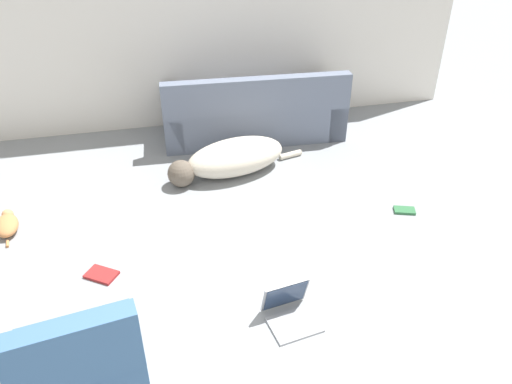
{
  "coord_description": "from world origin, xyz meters",
  "views": [
    {
      "loc": [
        -0.45,
        -1.32,
        2.58
      ],
      "look_at": [
        0.29,
        1.84,
        0.5
      ],
      "focal_mm": 35.0,
      "sensor_mm": 36.0,
      "label": 1
    }
  ],
  "objects_px": {
    "side_chair": "(83,369)",
    "dog": "(231,158)",
    "book_red": "(101,275)",
    "book_green": "(404,210)",
    "couch": "(253,114)",
    "cat": "(7,224)",
    "laptop_open": "(289,307)"
  },
  "relations": [
    {
      "from": "couch",
      "to": "cat",
      "type": "height_order",
      "value": "couch"
    },
    {
      "from": "couch",
      "to": "side_chair",
      "type": "bearing_deg",
      "value": 64.88
    },
    {
      "from": "book_red",
      "to": "book_green",
      "type": "relative_size",
      "value": 1.3
    },
    {
      "from": "laptop_open",
      "to": "dog",
      "type": "bearing_deg",
      "value": 81.37
    },
    {
      "from": "couch",
      "to": "laptop_open",
      "type": "relative_size",
      "value": 5.39
    },
    {
      "from": "couch",
      "to": "side_chair",
      "type": "xyz_separation_m",
      "value": [
        -1.69,
        -3.17,
        0.02
      ]
    },
    {
      "from": "book_red",
      "to": "side_chair",
      "type": "height_order",
      "value": "side_chair"
    },
    {
      "from": "couch",
      "to": "dog",
      "type": "height_order",
      "value": "couch"
    },
    {
      "from": "side_chair",
      "to": "cat",
      "type": "bearing_deg",
      "value": -76.51
    },
    {
      "from": "couch",
      "to": "book_red",
      "type": "bearing_deg",
      "value": 54.49
    },
    {
      "from": "dog",
      "to": "book_red",
      "type": "xyz_separation_m",
      "value": [
        -1.26,
        -1.3,
        -0.15
      ]
    },
    {
      "from": "book_red",
      "to": "side_chair",
      "type": "xyz_separation_m",
      "value": [
        -0.03,
        -1.08,
        0.27
      ]
    },
    {
      "from": "dog",
      "to": "laptop_open",
      "type": "xyz_separation_m",
      "value": [
        0.01,
        -2.02,
        -0.08
      ]
    },
    {
      "from": "side_chair",
      "to": "dog",
      "type": "bearing_deg",
      "value": -127.2
    },
    {
      "from": "cat",
      "to": "book_red",
      "type": "relative_size",
      "value": 1.76
    },
    {
      "from": "cat",
      "to": "book_red",
      "type": "distance_m",
      "value": 1.12
    },
    {
      "from": "cat",
      "to": "side_chair",
      "type": "xyz_separation_m",
      "value": [
        0.76,
        -1.86,
        0.22
      ]
    },
    {
      "from": "cat",
      "to": "laptop_open",
      "type": "height_order",
      "value": "laptop_open"
    },
    {
      "from": "cat",
      "to": "side_chair",
      "type": "bearing_deg",
      "value": -165.7
    },
    {
      "from": "cat",
      "to": "book_green",
      "type": "bearing_deg",
      "value": -106.65
    },
    {
      "from": "dog",
      "to": "book_red",
      "type": "height_order",
      "value": "dog"
    },
    {
      "from": "book_red",
      "to": "book_green",
      "type": "distance_m",
      "value": 2.66
    },
    {
      "from": "book_red",
      "to": "couch",
      "type": "bearing_deg",
      "value": 51.48
    },
    {
      "from": "laptop_open",
      "to": "book_green",
      "type": "xyz_separation_m",
      "value": [
        1.38,
        0.97,
        -0.07
      ]
    },
    {
      "from": "book_green",
      "to": "side_chair",
      "type": "height_order",
      "value": "side_chair"
    },
    {
      "from": "side_chair",
      "to": "laptop_open",
      "type": "bearing_deg",
      "value": -173.19
    },
    {
      "from": "couch",
      "to": "cat",
      "type": "xyz_separation_m",
      "value": [
        -2.46,
        -1.31,
        -0.2
      ]
    },
    {
      "from": "couch",
      "to": "book_red",
      "type": "xyz_separation_m",
      "value": [
        -1.66,
        -2.09,
        -0.25
      ]
    },
    {
      "from": "cat",
      "to": "laptop_open",
      "type": "xyz_separation_m",
      "value": [
        2.06,
        -1.5,
        0.03
      ]
    },
    {
      "from": "dog",
      "to": "cat",
      "type": "xyz_separation_m",
      "value": [
        -2.05,
        -0.52,
        -0.11
      ]
    },
    {
      "from": "book_red",
      "to": "side_chair",
      "type": "bearing_deg",
      "value": -91.64
    },
    {
      "from": "book_green",
      "to": "side_chair",
      "type": "bearing_deg",
      "value": -153.47
    }
  ]
}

